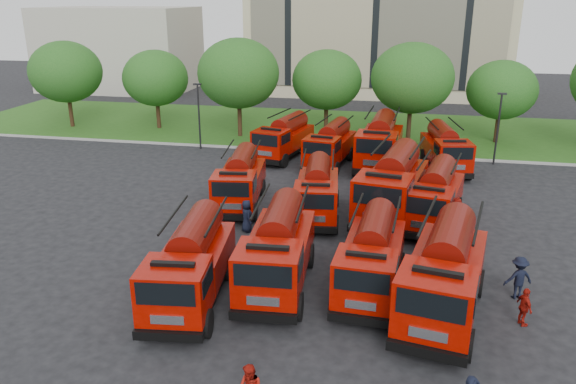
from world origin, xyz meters
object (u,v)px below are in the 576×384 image
fire_truck_8 (284,138)px  firefighter_3 (516,297)px  fire_truck_3 (444,273)px  fire_truck_10 (380,142)px  fire_truck_9 (330,145)px  firefighter_2 (522,325)px  fire_truck_6 (393,185)px  fire_truck_7 (434,196)px  fire_truck_11 (445,149)px  firefighter_4 (247,231)px  fire_truck_0 (191,264)px  fire_truck_1 (278,249)px  fire_truck_4 (240,180)px  fire_truck_5 (317,191)px  fire_truck_2 (372,256)px  firefighter_5 (453,234)px

fire_truck_8 → firefighter_3: 22.62m
fire_truck_3 → fire_truck_10: 19.36m
fire_truck_9 → firefighter_2: 21.25m
fire_truck_3 → fire_truck_6: fire_truck_6 is taller
fire_truck_7 → fire_truck_11: (1.17, 10.12, -0.05)m
fire_truck_8 → firefighter_4: fire_truck_8 is taller
fire_truck_6 → firefighter_2: bearing=-53.3°
fire_truck_0 → firefighter_2: size_ratio=4.77×
fire_truck_1 → firefighter_4: (-2.74, 5.13, -1.62)m
fire_truck_3 → fire_truck_10: (-3.21, 19.09, 0.07)m
fire_truck_4 → fire_truck_8: (0.43, 10.28, 0.01)m
fire_truck_1 → firefighter_2: fire_truck_1 is taller
fire_truck_0 → firefighter_2: bearing=-3.8°
fire_truck_9 → fire_truck_10: size_ratio=0.86×
fire_truck_8 → firefighter_3: fire_truck_8 is taller
firefighter_4 → fire_truck_1: bearing=173.4°
fire_truck_6 → firefighter_2: 11.32m
fire_truck_1 → fire_truck_3: (6.55, -0.95, 0.07)m
fire_truck_3 → firefighter_3: bearing=40.9°
fire_truck_10 → fire_truck_4: bearing=-124.9°
fire_truck_5 → fire_truck_9: size_ratio=0.97×
fire_truck_3 → fire_truck_11: (1.23, 19.22, -0.20)m
fire_truck_8 → fire_truck_9: (3.61, -1.36, -0.02)m
fire_truck_6 → firefighter_4: (-7.17, -3.62, -1.80)m
fire_truck_2 → fire_truck_8: 20.20m
fire_truck_6 → fire_truck_7: 2.28m
fire_truck_0 → fire_truck_8: fire_truck_0 is taller
fire_truck_0 → fire_truck_5: 10.42m
fire_truck_5 → firefighter_5: bearing=-15.2°
fire_truck_3 → fire_truck_7: (0.06, 9.09, -0.16)m
fire_truck_3 → fire_truck_11: size_ratio=1.14×
firefighter_2 → fire_truck_2: bearing=53.9°
fire_truck_8 → fire_truck_11: 11.49m
fire_truck_9 → fire_truck_4: bearing=-105.6°
fire_truck_9 → fire_truck_3: bearing=-61.6°
fire_truck_1 → fire_truck_6: 9.81m
firefighter_5 → fire_truck_6: bearing=-4.3°
firefighter_4 → fire_truck_6: bearing=-98.0°
fire_truck_7 → firefighter_5: (1.01, -1.33, -1.54)m
fire_truck_0 → fire_truck_2: 7.20m
fire_truck_10 → firefighter_5: (4.28, -11.33, -1.76)m
fire_truck_9 → firefighter_2: (9.51, -18.94, -1.49)m
fire_truck_5 → fire_truck_9: 9.78m
fire_truck_10 → firefighter_5: size_ratio=3.98×
fire_truck_1 → fire_truck_7: (6.61, 8.14, -0.08)m
fire_truck_1 → fire_truck_11: 19.85m
fire_truck_5 → firefighter_3: size_ratio=3.70×
fire_truck_1 → fire_truck_2: (3.81, 0.31, -0.11)m
fire_truck_0 → firefighter_3: fire_truck_0 is taller
fire_truck_2 → fire_truck_4: bearing=136.4°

